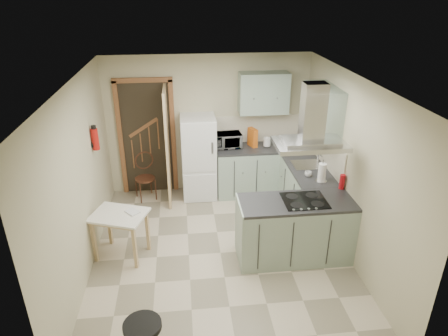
{
  "coord_description": "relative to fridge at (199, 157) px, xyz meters",
  "views": [
    {
      "loc": [
        -0.47,
        -4.72,
        3.57
      ],
      "look_at": [
        0.1,
        0.45,
        1.15
      ],
      "focal_mm": 32.0,
      "sensor_mm": 36.0,
      "label": 1
    }
  ],
  "objects": [
    {
      "name": "fire_extinguisher",
      "position": [
        -1.54,
        -0.9,
        0.75
      ],
      "size": [
        0.1,
        0.1,
        0.32
      ],
      "primitive_type": "cylinder",
      "color": "#B2140F",
      "rests_on": "left_wall"
    },
    {
      "name": "wall_cabinet_back",
      "position": [
        1.15,
        0.12,
        1.1
      ],
      "size": [
        0.85,
        0.35,
        0.7
      ],
      "primitive_type": "cube",
      "color": "#9EB2A0",
      "rests_on": "back_wall"
    },
    {
      "name": "cup",
      "position": [
        1.6,
        -1.26,
        0.19
      ],
      "size": [
        0.14,
        0.14,
        0.08
      ],
      "primitive_type": "imported",
      "rotation": [
        0.0,
        0.0,
        0.38
      ],
      "color": "silver",
      "rests_on": "counter_right"
    },
    {
      "name": "kettle",
      "position": [
        1.23,
        0.0,
        0.24
      ],
      "size": [
        0.17,
        0.17,
        0.19
      ],
      "primitive_type": "cylinder",
      "rotation": [
        0.0,
        0.0,
        0.42
      ],
      "color": "white",
      "rests_on": "counter_back"
    },
    {
      "name": "right_wall",
      "position": [
        2.0,
        -1.8,
        0.5
      ],
      "size": [
        0.0,
        4.2,
        4.2
      ],
      "primitive_type": "plane",
      "rotation": [
        1.57,
        0.0,
        -1.57
      ],
      "color": "#BDB592",
      "rests_on": "floor"
    },
    {
      "name": "splashback",
      "position": [
        1.16,
        0.29,
        0.4
      ],
      "size": [
        1.68,
        0.02,
        0.5
      ],
      "primitive_type": "cube",
      "color": "beige",
      "rests_on": "counter_back"
    },
    {
      "name": "fridge",
      "position": [
        0.0,
        0.0,
        0.0
      ],
      "size": [
        0.6,
        0.6,
        1.5
      ],
      "primitive_type": "cube",
      "color": "white",
      "rests_on": "floor"
    },
    {
      "name": "drop_leaf_table",
      "position": [
        -1.19,
        -1.69,
        -0.41
      ],
      "size": [
        0.87,
        0.76,
        0.68
      ],
      "primitive_type": "cube",
      "rotation": [
        0.0,
        0.0,
        -0.35
      ],
      "color": "tan",
      "rests_on": "floor"
    },
    {
      "name": "ceiling",
      "position": [
        0.2,
        -1.8,
        1.75
      ],
      "size": [
        4.2,
        4.2,
        0.0
      ],
      "primitive_type": "plane",
      "rotation": [
        3.14,
        0.0,
        0.0
      ],
      "color": "silver",
      "rests_on": "back_wall"
    },
    {
      "name": "counter_back",
      "position": [
        0.86,
        0.0,
        -0.3
      ],
      "size": [
        1.08,
        0.6,
        0.9
      ],
      "primitive_type": "cube",
      "color": "#9EB2A0",
      "rests_on": "floor"
    },
    {
      "name": "soap_bottle",
      "position": [
        1.82,
        -0.33,
        0.23
      ],
      "size": [
        0.09,
        0.09,
        0.17
      ],
      "primitive_type": "imported",
      "rotation": [
        0.0,
        0.0,
        -0.25
      ],
      "color": "silver",
      "rests_on": "counter_right"
    },
    {
      "name": "counter_right",
      "position": [
        1.7,
        -0.68,
        -0.3
      ],
      "size": [
        0.6,
        1.95,
        0.9
      ],
      "primitive_type": "cube",
      "color": "#9EB2A0",
      "rests_on": "floor"
    },
    {
      "name": "left_wall",
      "position": [
        -1.6,
        -1.8,
        0.5
      ],
      "size": [
        0.0,
        4.2,
        4.2
      ],
      "primitive_type": "plane",
      "rotation": [
        1.57,
        0.0,
        1.57
      ],
      "color": "#BDB592",
      "rests_on": "floor"
    },
    {
      "name": "sink",
      "position": [
        1.7,
        -0.85,
        0.16
      ],
      "size": [
        0.45,
        0.4,
        0.01
      ],
      "primitive_type": "cube",
      "color": "silver",
      "rests_on": "counter_right"
    },
    {
      "name": "doorway",
      "position": [
        -0.9,
        0.27,
        0.3
      ],
      "size": [
        1.1,
        0.12,
        2.1
      ],
      "primitive_type": "cube",
      "color": "brown",
      "rests_on": "floor"
    },
    {
      "name": "cereal_box",
      "position": [
        0.97,
        0.06,
        0.32
      ],
      "size": [
        0.16,
        0.24,
        0.33
      ],
      "primitive_type": "cube",
      "rotation": [
        0.0,
        0.0,
        0.35
      ],
      "color": "orange",
      "rests_on": "counter_back"
    },
    {
      "name": "red_bottle",
      "position": [
        1.95,
        -1.69,
        0.26
      ],
      "size": [
        0.08,
        0.08,
        0.22
      ],
      "primitive_type": "cylinder",
      "rotation": [
        0.0,
        0.0,
        0.06
      ],
      "color": "red",
      "rests_on": "peninsula"
    },
    {
      "name": "wall_cabinet_right",
      "position": [
        1.82,
        -0.95,
        1.1
      ],
      "size": [
        0.35,
        0.9,
        0.7
      ],
      "primitive_type": "cube",
      "color": "#9EB2A0",
      "rests_on": "right_wall"
    },
    {
      "name": "peninsula",
      "position": [
        1.22,
        -1.98,
        -0.3
      ],
      "size": [
        1.55,
        0.65,
        0.9
      ],
      "primitive_type": "cube",
      "color": "#9EB2A0",
      "rests_on": "floor"
    },
    {
      "name": "back_wall",
      "position": [
        0.2,
        0.3,
        0.5
      ],
      "size": [
        3.6,
        0.0,
        3.6
      ],
      "primitive_type": "plane",
      "rotation": [
        1.57,
        0.0,
        0.0
      ],
      "color": "#BDB592",
      "rests_on": "floor"
    },
    {
      "name": "extractor_hood",
      "position": [
        1.32,
        -1.98,
        0.97
      ],
      "size": [
        0.9,
        0.55,
        0.1
      ],
      "primitive_type": "cube",
      "color": "silver",
      "rests_on": "ceiling"
    },
    {
      "name": "bentwood_chair",
      "position": [
        -0.97,
        -0.02,
        -0.36
      ],
      "size": [
        0.45,
        0.45,
        0.78
      ],
      "primitive_type": "cube",
      "rotation": [
        0.0,
        0.0,
        0.37
      ],
      "color": "#54351C",
      "rests_on": "floor"
    },
    {
      "name": "microwave",
      "position": [
        0.53,
        0.06,
        0.28
      ],
      "size": [
        0.49,
        0.35,
        0.26
      ],
      "primitive_type": "imported",
      "rotation": [
        0.0,
        0.0,
        0.08
      ],
      "color": "black",
      "rests_on": "counter_back"
    },
    {
      "name": "book",
      "position": [
        -1.06,
        -1.71,
        -0.02
      ],
      "size": [
        0.23,
        0.24,
        0.09
      ],
      "primitive_type": "imported",
      "rotation": [
        0.0,
        0.0,
        0.72
      ],
      "color": "#974432",
      "rests_on": "drop_leaf_table"
    },
    {
      "name": "paper_towel",
      "position": [
        1.74,
        -1.44,
        0.3
      ],
      "size": [
        0.13,
        0.13,
        0.29
      ],
      "primitive_type": "cylinder",
      "rotation": [
        0.0,
        0.0,
        0.18
      ],
      "color": "white",
      "rests_on": "counter_right"
    },
    {
      "name": "floor",
      "position": [
        0.2,
        -1.8,
        -0.75
      ],
      "size": [
        4.2,
        4.2,
        0.0
      ],
      "primitive_type": "plane",
      "color": "beige",
      "rests_on": "ground"
    },
    {
      "name": "hob",
      "position": [
        1.32,
        -1.98,
        0.16
      ],
      "size": [
        0.58,
        0.5,
        0.01
      ],
      "primitive_type": "cube",
      "color": "black",
      "rests_on": "peninsula"
    }
  ]
}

